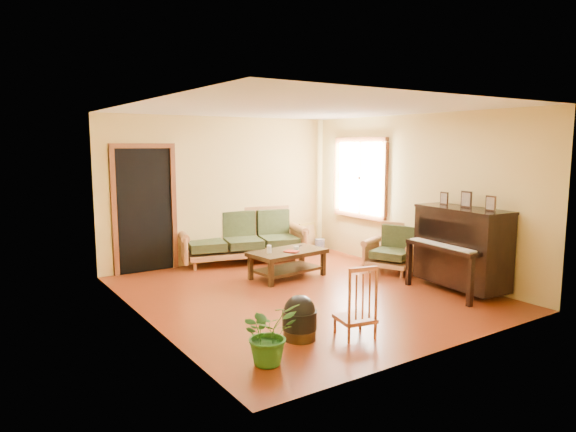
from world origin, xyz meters
TOP-DOWN VIEW (x-y plane):
  - floor at (0.00, 0.00)m, footprint 5.00×5.00m
  - doorway at (-1.45, 2.48)m, footprint 1.08×0.16m
  - window at (2.21, 1.30)m, footprint 0.12×1.36m
  - sofa at (0.22, 2.18)m, footprint 2.38×1.46m
  - coffee_table at (0.29, 0.83)m, footprint 1.27×0.78m
  - armchair at (1.93, 0.16)m, footprint 1.02×1.04m
  - piano at (1.97, -1.18)m, footprint 0.93×1.45m
  - footstool at (-1.05, -1.42)m, footprint 0.48×0.48m
  - red_chair at (-0.48, -1.69)m, footprint 0.46×0.49m
  - leaning_frame at (1.80, 2.35)m, footprint 0.44×0.18m
  - ceramic_crock at (1.95, 2.17)m, footprint 0.25×0.25m
  - potted_plant at (-1.66, -1.77)m, footprint 0.57×0.50m
  - book at (0.21, 0.65)m, footprint 0.25×0.27m
  - candle at (-0.05, 0.84)m, footprint 0.09×0.09m
  - glass_jar at (0.44, 0.80)m, footprint 0.11×0.11m
  - remote at (0.63, 1.00)m, footprint 0.15×0.09m

SIDE VIEW (x-z plane):
  - floor at x=0.00m, z-range 0.00..0.00m
  - ceramic_crock at x=1.95m, z-range 0.00..0.25m
  - footstool at x=-1.05m, z-range 0.00..0.36m
  - coffee_table at x=0.29m, z-range 0.00..0.44m
  - leaning_frame at x=1.80m, z-range 0.00..0.58m
  - potted_plant at x=-1.66m, z-range 0.00..0.61m
  - armchair at x=1.93m, z-range 0.00..0.81m
  - red_chair at x=-0.48m, z-range 0.00..0.82m
  - remote at x=0.63m, z-range 0.44..0.45m
  - book at x=0.21m, z-range 0.44..0.46m
  - glass_jar at x=0.44m, z-range 0.44..0.50m
  - sofa at x=0.22m, z-range 0.00..0.95m
  - candle at x=-0.05m, z-range 0.44..0.56m
  - piano at x=1.97m, z-range 0.00..1.22m
  - doorway at x=-1.45m, z-range 0.00..2.05m
  - window at x=2.21m, z-range 0.77..2.23m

